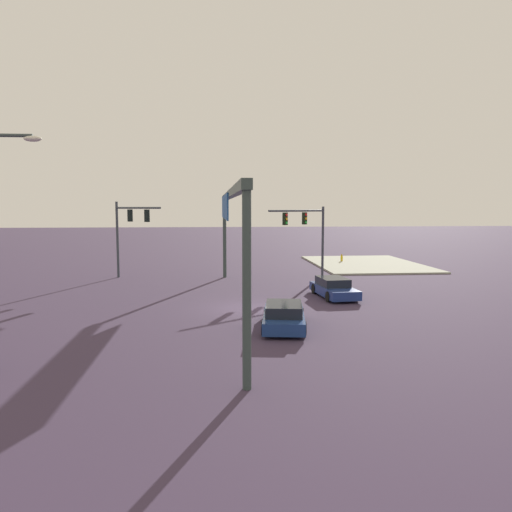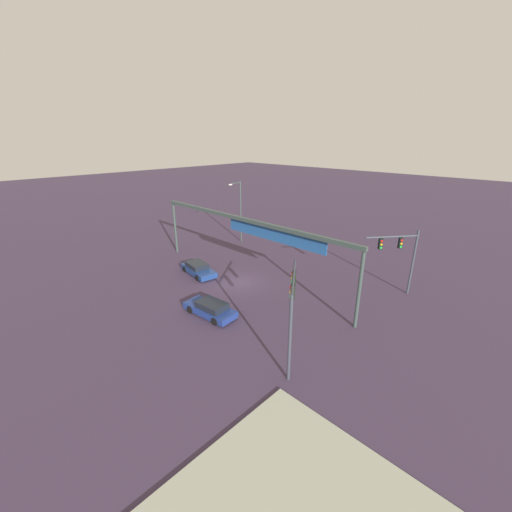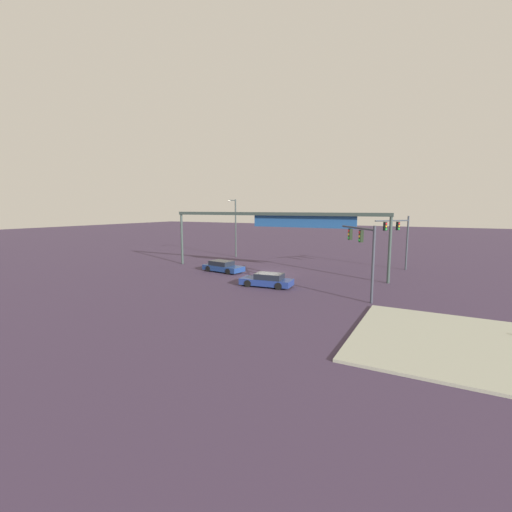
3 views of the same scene
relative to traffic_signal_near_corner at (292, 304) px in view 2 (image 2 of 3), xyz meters
name	(u,v)px [view 2 (image 2 of 3)]	position (x,y,z in m)	size (l,w,h in m)	color
ground_plane	(239,282)	(-11.07, 5.77, -4.12)	(225.34, 225.34, 0.00)	#3B2D44
traffic_signal_near_corner	(292,304)	(0.00, 0.00, 0.00)	(3.65, 5.01, 5.71)	#343845
traffic_signal_opposite_side	(401,251)	(1.14, 14.11, 0.11)	(3.11, 3.90, 6.10)	#383F48
streetlamp_curved_arm	(239,208)	(-20.73, 15.03, 0.59)	(0.31, 2.08, 8.20)	#374342
overhead_sign_gantry	(250,229)	(-10.21, 6.60, 1.48)	(24.89, 0.43, 6.53)	#344340
sedan_car_approaching	(198,269)	(-15.75, 4.25, -3.54)	(4.90, 2.55, 1.21)	navy
sedan_car_waiting_far	(210,309)	(-8.19, -0.06, -3.54)	(4.78, 2.25, 1.21)	navy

